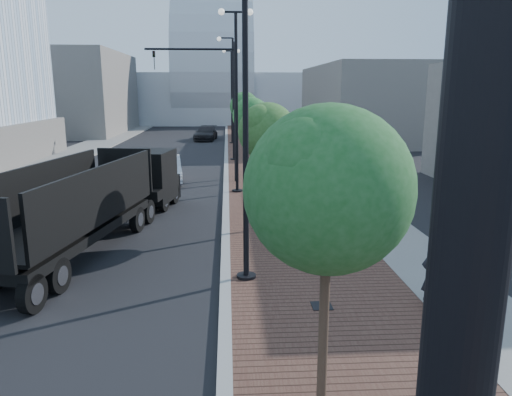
{
  "coord_description": "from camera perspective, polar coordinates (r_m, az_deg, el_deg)",
  "views": [
    {
      "loc": [
        0.11,
        -2.91,
        5.37
      ],
      "look_at": [
        1.0,
        12.0,
        2.0
      ],
      "focal_mm": 33.59,
      "sensor_mm": 36.0,
      "label": 1
    }
  ],
  "objects": [
    {
      "name": "sidewalk",
      "position": [
        43.37,
        1.09,
        5.67
      ],
      "size": [
        7.0,
        140.0,
        0.12
      ],
      "primitive_type": "cube",
      "color": "#4C2D23",
      "rests_on": "ground"
    },
    {
      "name": "concrete_strip",
      "position": [
        43.66,
        4.64,
        5.69
      ],
      "size": [
        2.4,
        140.0,
        0.13
      ],
      "primitive_type": "cube",
      "color": "slate",
      "rests_on": "ground"
    },
    {
      "name": "curb",
      "position": [
        43.23,
        -3.56,
        5.64
      ],
      "size": [
        0.3,
        140.0,
        0.14
      ],
      "primitive_type": "cube",
      "color": "gray",
      "rests_on": "ground"
    },
    {
      "name": "west_sidewalk",
      "position": [
        45.18,
        -20.35,
        5.17
      ],
      "size": [
        4.0,
        140.0,
        0.12
      ],
      "primitive_type": "cube",
      "color": "slate",
      "rests_on": "ground"
    },
    {
      "name": "dump_truck",
      "position": [
        19.69,
        -16.14,
        0.26
      ],
      "size": [
        4.64,
        13.49,
        3.07
      ],
      "rotation": [
        0.0,
        0.0,
        -0.19
      ],
      "color": "black",
      "rests_on": "ground"
    },
    {
      "name": "white_sedan",
      "position": [
        29.14,
        -10.6,
        3.42
      ],
      "size": [
        2.32,
        4.88,
        1.54
      ],
      "primitive_type": "imported",
      "rotation": [
        0.0,
        0.0,
        0.15
      ],
      "color": "silver",
      "rests_on": "ground"
    },
    {
      "name": "dark_car_mid",
      "position": [
        36.81,
        -13.82,
        4.88
      ],
      "size": [
        3.01,
        4.59,
        1.17
      ],
      "primitive_type": "imported",
      "rotation": [
        0.0,
        0.0,
        -0.27
      ],
      "color": "black",
      "rests_on": "ground"
    },
    {
      "name": "dark_car_far",
      "position": [
        53.26,
        -6.0,
        7.67
      ],
      "size": [
        2.69,
        5.4,
        1.51
      ],
      "primitive_type": "imported",
      "rotation": [
        0.0,
        0.0,
        -0.11
      ],
      "color": "black",
      "rests_on": "ground"
    },
    {
      "name": "pedestrian",
      "position": [
        12.57,
        20.45,
        -8.62
      ],
      "size": [
        0.77,
        0.57,
        1.93
      ],
      "primitive_type": "imported",
      "rotation": [
        0.0,
        0.0,
        3.31
      ],
      "color": "black",
      "rests_on": "ground"
    },
    {
      "name": "streetlight_0",
      "position": [
        1.17,
        23.01,
        -16.33
      ],
      "size": [
        1.72,
        0.56,
        9.28
      ],
      "color": "black",
      "rests_on": "ground"
    },
    {
      "name": "streetlight_1",
      "position": [
        12.95,
        -1.75,
        8.16
      ],
      "size": [
        1.44,
        0.56,
        9.21
      ],
      "color": "black",
      "rests_on": "ground"
    },
    {
      "name": "streetlight_2",
      "position": [
        24.92,
        -2.34,
        11.44
      ],
      "size": [
        1.72,
        0.56,
        9.28
      ],
      "color": "black",
      "rests_on": "ground"
    },
    {
      "name": "streetlight_3",
      "position": [
        36.92,
        -2.89,
        11.1
      ],
      "size": [
        1.44,
        0.56,
        9.21
      ],
      "color": "black",
      "rests_on": "ground"
    },
    {
      "name": "streetlight_4",
      "position": [
        48.91,
        -2.91,
        12.05
      ],
      "size": [
        1.72,
        0.56,
        9.28
      ],
      "color": "black",
      "rests_on": "ground"
    },
    {
      "name": "traffic_mast",
      "position": [
        27.91,
        -4.36,
        11.88
      ],
      "size": [
        5.09,
        0.2,
        8.0
      ],
      "color": "black",
      "rests_on": "ground"
    },
    {
      "name": "tree_0",
      "position": [
        7.25,
        8.91,
        0.94
      ],
      "size": [
        2.57,
        2.56,
        5.2
      ],
      "color": "#382619",
      "rests_on": "ground"
    },
    {
      "name": "tree_1",
      "position": [
        18.06,
        1.49,
        7.85
      ],
      "size": [
        2.26,
        2.18,
        4.95
      ],
      "color": "#382619",
      "rests_on": "ground"
    },
    {
      "name": "tree_2",
      "position": [
        30.01,
        -0.49,
        9.69
      ],
      "size": [
        2.37,
        2.32,
        4.96
      ],
      "color": "#382619",
      "rests_on": "ground"
    },
    {
      "name": "tree_3",
      "position": [
        41.98,
        -1.35,
        10.85
      ],
      "size": [
        2.51,
        2.48,
        5.26
      ],
      "color": "#382619",
      "rests_on": "ground"
    },
    {
      "name": "convention_center",
      "position": [
        87.93,
        -4.93,
        13.08
      ],
      "size": [
        50.0,
        30.0,
        50.0
      ],
      "color": "#B2B7BD",
      "rests_on": "ground"
    },
    {
      "name": "commercial_block_nw",
      "position": [
        66.04,
        -21.61,
        11.52
      ],
      "size": [
        14.0,
        20.0,
        10.0
      ],
      "primitive_type": "cube",
      "color": "slate",
      "rests_on": "ground"
    },
    {
      "name": "commercial_block_ne",
      "position": [
        55.26,
        13.54,
        10.94
      ],
      "size": [
        12.0,
        22.0,
        8.0
      ],
      "primitive_type": "cube",
      "color": "slate",
      "rests_on": "ground"
    },
    {
      "name": "utility_cover_1",
      "position": [
        12.31,
        7.83,
        -12.59
      ],
      "size": [
        0.5,
        0.5,
        0.02
      ],
      "primitive_type": "cube",
      "color": "black",
      "rests_on": "sidewalk"
    },
    {
      "name": "utility_cover_2",
      "position": [
        22.64,
        2.48,
        -0.68
      ],
      "size": [
        0.5,
        0.5,
        0.02
      ],
      "primitive_type": "cube",
      "color": "black",
      "rests_on": "sidewalk"
    }
  ]
}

